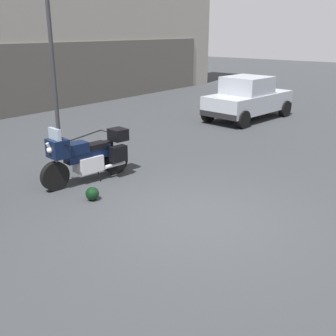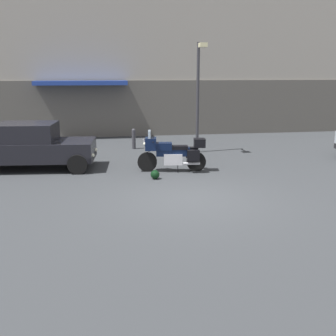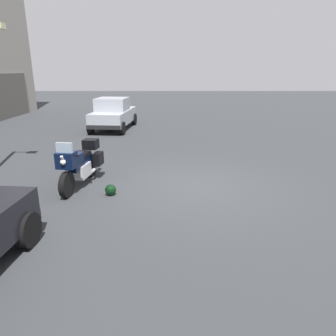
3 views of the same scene
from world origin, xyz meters
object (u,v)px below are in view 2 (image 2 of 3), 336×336
(helmet, at_px, (155,175))
(car_sedan_far, at_px, (27,146))
(motorcycle, at_px, (173,153))
(streetlamp_curbside, at_px, (199,86))
(bollard_curbside, at_px, (134,138))

(helmet, bearing_deg, car_sedan_far, 153.44)
(motorcycle, xyz_separation_m, streetlamp_curbside, (1.54, 2.98, 2.05))
(motorcycle, relative_size, streetlamp_curbside, 0.52)
(motorcycle, distance_m, streetlamp_curbside, 3.93)
(motorcycle, relative_size, bollard_curbside, 2.60)
(helmet, height_order, car_sedan_far, car_sedan_far)
(helmet, bearing_deg, motorcycle, 51.92)
(motorcycle, relative_size, helmet, 8.06)
(streetlamp_curbside, xyz_separation_m, bollard_curbside, (-2.49, 1.32, -2.21))
(helmet, distance_m, bollard_curbside, 5.24)
(motorcycle, xyz_separation_m, bollard_curbside, (-0.95, 4.30, -0.16))
(helmet, xyz_separation_m, streetlamp_curbside, (2.27, 3.91, 2.53))
(streetlamp_curbside, bearing_deg, helmet, -120.14)
(motorcycle, bearing_deg, streetlamp_curbside, -109.48)
(streetlamp_curbside, distance_m, bollard_curbside, 3.59)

